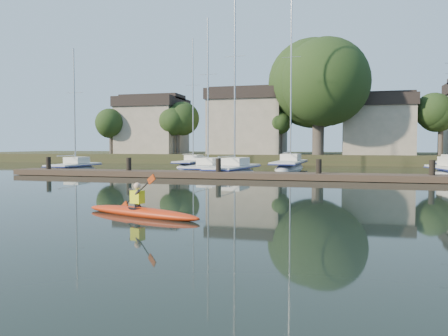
% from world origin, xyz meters
% --- Properties ---
extents(ground, '(160.00, 160.00, 0.00)m').
position_xyz_m(ground, '(0.00, 0.00, 0.00)').
color(ground, black).
rests_on(ground, ground).
extents(kayak, '(4.09, 1.77, 1.32)m').
position_xyz_m(kayak, '(-1.32, -0.35, 0.16)').
color(kayak, '#B9420E').
rests_on(kayak, ground).
extents(dock, '(34.00, 2.00, 1.80)m').
position_xyz_m(dock, '(0.00, 14.00, 0.20)').
color(dock, '#4A392A').
rests_on(dock, ground).
extents(sailboat_0, '(2.22, 6.80, 10.66)m').
position_xyz_m(sailboat_0, '(-15.91, 18.34, -0.17)').
color(sailboat_0, silver).
rests_on(sailboat_0, ground).
extents(sailboat_1, '(2.27, 7.65, 12.37)m').
position_xyz_m(sailboat_1, '(-5.21, 18.88, -0.17)').
color(sailboat_1, silver).
rests_on(sailboat_1, ground).
extents(sailboat_2, '(2.85, 8.61, 13.99)m').
position_xyz_m(sailboat_2, '(-2.95, 17.77, -0.17)').
color(sailboat_2, silver).
rests_on(sailboat_2, ground).
extents(sailboat_5, '(1.93, 8.01, 13.23)m').
position_xyz_m(sailboat_5, '(-9.36, 27.71, -0.16)').
color(sailboat_5, silver).
rests_on(sailboat_5, ground).
extents(sailboat_6, '(2.62, 10.45, 16.47)m').
position_xyz_m(sailboat_6, '(0.01, 26.43, -0.19)').
color(sailboat_6, silver).
rests_on(sailboat_6, ground).
extents(shore, '(90.00, 25.25, 12.75)m').
position_xyz_m(shore, '(1.61, 40.29, 3.23)').
color(shore, '#2F371B').
rests_on(shore, ground).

